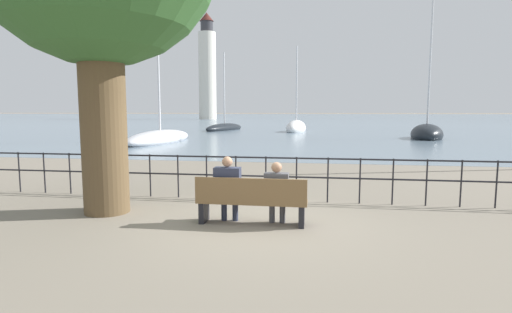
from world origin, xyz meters
The scene contains 11 objects.
ground_plane centered at (0.00, 0.00, 0.00)m, with size 1000.00×1000.00×0.00m, color gray.
harbor_water centered at (0.00, 159.02, 0.00)m, with size 600.00×300.00×0.01m.
park_bench centered at (0.00, -0.07, 0.44)m, with size 2.06×0.45×0.90m.
seated_person_left centered at (-0.46, 0.01, 0.69)m, with size 0.49×0.35×1.27m.
seated_person_right centered at (0.46, 0.02, 0.65)m, with size 0.44×0.35×1.18m.
promenade_railing centered at (0.00, 2.01, 0.69)m, with size 14.48×0.04×1.05m.
sailboat_0 centered at (-1.03, 34.22, 0.39)m, with size 2.52×5.62×9.20m.
sailboat_1 centered at (-9.15, 36.46, 0.26)m, with size 3.59×8.09×8.86m.
sailboat_2 centered at (9.52, 25.24, 0.40)m, with size 3.41×5.65×13.27m.
sailboat_4 centered at (-9.53, 18.87, 0.27)m, with size 2.58×8.99×9.72m.
harbor_lighthouse centered at (-27.92, 96.55, 12.84)m, with size 4.59×4.59×27.61m.
Camera 1 is at (1.20, -7.22, 2.10)m, focal length 28.00 mm.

